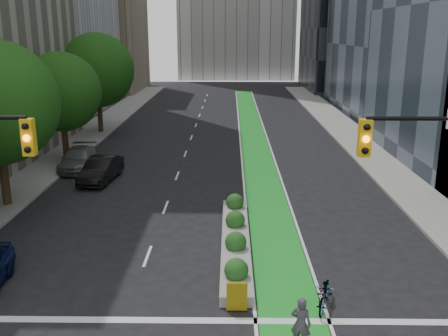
{
  "coord_description": "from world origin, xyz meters",
  "views": [
    {
      "loc": [
        0.97,
        -13.13,
        9.13
      ],
      "look_at": [
        0.67,
        9.08,
        3.0
      ],
      "focal_mm": 40.0,
      "sensor_mm": 36.0,
      "label": 1
    }
  ],
  "objects_px": {
    "bicycle": "(325,293)",
    "cyclist": "(301,323)",
    "parked_car_left_mid": "(101,169)",
    "parked_car_left_far": "(78,159)",
    "median_planter": "(235,238)"
  },
  "relations": [
    {
      "from": "bicycle",
      "to": "cyclist",
      "type": "xyz_separation_m",
      "value": [
        -1.15,
        -2.34,
        0.33
      ]
    },
    {
      "from": "parked_car_left_mid",
      "to": "parked_car_left_far",
      "type": "xyz_separation_m",
      "value": [
        -2.27,
        2.84,
        -0.03
      ]
    },
    {
      "from": "median_planter",
      "to": "parked_car_left_far",
      "type": "height_order",
      "value": "parked_car_left_far"
    },
    {
      "from": "median_planter",
      "to": "cyclist",
      "type": "height_order",
      "value": "cyclist"
    },
    {
      "from": "cyclist",
      "to": "median_planter",
      "type": "bearing_deg",
      "value": -54.32
    },
    {
      "from": "parked_car_left_mid",
      "to": "parked_car_left_far",
      "type": "bearing_deg",
      "value": 134.55
    },
    {
      "from": "parked_car_left_mid",
      "to": "parked_car_left_far",
      "type": "relative_size",
      "value": 0.92
    },
    {
      "from": "bicycle",
      "to": "parked_car_left_mid",
      "type": "height_order",
      "value": "parked_car_left_mid"
    },
    {
      "from": "cyclist",
      "to": "parked_car_left_far",
      "type": "xyz_separation_m",
      "value": [
        -12.46,
        19.84,
        -0.12
      ]
    },
    {
      "from": "median_planter",
      "to": "bicycle",
      "type": "relative_size",
      "value": 5.28
    },
    {
      "from": "cyclist",
      "to": "parked_car_left_mid",
      "type": "distance_m",
      "value": 19.83
    },
    {
      "from": "bicycle",
      "to": "parked_car_left_mid",
      "type": "relative_size",
      "value": 0.43
    },
    {
      "from": "parked_car_left_far",
      "to": "parked_car_left_mid",
      "type": "bearing_deg",
      "value": -55.2
    },
    {
      "from": "bicycle",
      "to": "cyclist",
      "type": "relative_size",
      "value": 1.16
    },
    {
      "from": "median_planter",
      "to": "bicycle",
      "type": "distance_m",
      "value": 5.76
    }
  ]
}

